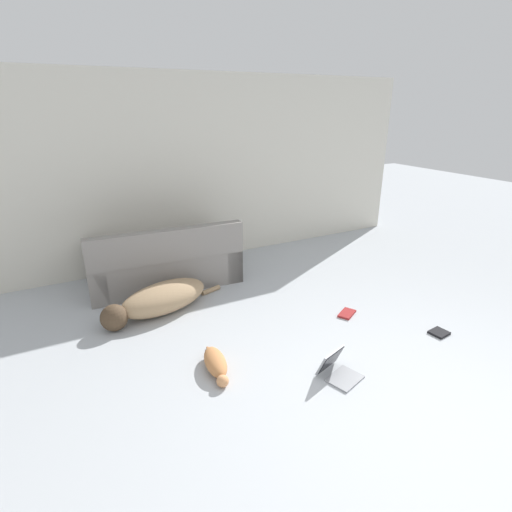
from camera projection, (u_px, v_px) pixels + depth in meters
The scene contains 8 objects.
ground_plane at pixel (434, 431), 2.79m from camera, with size 20.00×20.00×0.00m, color #ADB2B7.
wall_back at pixel (211, 170), 5.61m from camera, with size 6.56×0.06×2.55m.
couch at pixel (164, 263), 5.03m from camera, with size 1.88×0.99×0.80m.
dog at pixel (159, 300), 4.34m from camera, with size 1.48×0.75×0.31m.
cat at pixel (216, 363), 3.41m from camera, with size 0.24×0.62×0.14m.
laptop_open at pixel (336, 368), 3.35m from camera, with size 0.36×0.38×0.22m.
book_black at pixel (439, 333), 3.97m from camera, with size 0.19×0.17×0.02m.
book_red at pixel (347, 314), 4.33m from camera, with size 0.26×0.22×0.02m.
Camera 1 is at (-2.12, -1.33, 2.14)m, focal length 28.00 mm.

